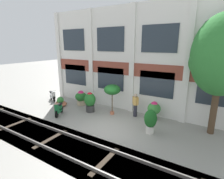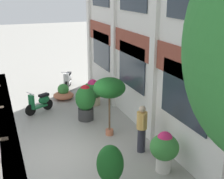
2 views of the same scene
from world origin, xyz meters
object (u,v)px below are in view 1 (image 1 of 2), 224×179
Objects in this scene: potted_plant_glazed_jar at (154,109)px; scooter_near_curb at (52,96)px; potted_plant_ribbed_drum at (81,97)px; resident_by_doorway at (135,104)px; potted_plant_stone_basin at (90,101)px; potted_plant_terracotta_small at (112,90)px; broadleaf_tree at (222,57)px; potted_plant_fluted_column at (150,120)px; potted_plant_wide_bowl at (60,103)px; scooter_second_parked at (59,109)px.

scooter_near_curb is at bearing -175.49° from potted_plant_glazed_jar.
potted_plant_ribbed_drum is 4.74m from resident_by_doorway.
potted_plant_terracotta_small is at bearing 14.13° from potted_plant_stone_basin.
broadleaf_tree is at bearing 27.63° from scooter_near_curb.
potted_plant_fluted_column is at bearing -8.99° from potted_plant_stone_basin.
resident_by_doorway is at bearing 29.18° from scooter_near_curb.
potted_plant_terracotta_small is 4.72m from potted_plant_wide_bowl.
broadleaf_tree is 5.07× the size of potted_plant_glazed_jar.
resident_by_doorway is (4.64, 2.54, 0.42)m from scooter_second_parked.
potted_plant_ribbed_drum is at bearing 152.85° from potted_plant_stone_basin.
resident_by_doorway reaches higher than potted_plant_stone_basin.
potted_plant_stone_basin is 0.92× the size of resident_by_doorway.
potted_plant_terracotta_small reaches higher than potted_plant_ribbed_drum.
resident_by_doorway is (-1.27, -0.10, 0.12)m from potted_plant_glazed_jar.
potted_plant_ribbed_drum is 1.78m from potted_plant_stone_basin.
broadleaf_tree reaches higher than resident_by_doorway.
scooter_second_parked is (0.09, -2.40, -0.20)m from potted_plant_ribbed_drum.
potted_plant_stone_basin is at bearing 109.23° from scooter_second_parked.
potted_plant_glazed_jar is 7.35m from potted_plant_wide_bowl.
potted_plant_glazed_jar is at bearing 10.63° from potted_plant_wide_bowl.
scooter_near_curb is (-8.94, -0.71, -0.30)m from potted_plant_glazed_jar.
scooter_near_curb is 0.81× the size of resident_by_doorway.
potted_plant_terracotta_small is 3.04m from potted_plant_glazed_jar.
broadleaf_tree reaches higher than potted_plant_stone_basin.
potted_plant_fluted_column is 9.41m from scooter_near_curb.
scooter_second_parked is 0.79× the size of resident_by_doorway.
potted_plant_terracotta_small is 3.94m from scooter_second_parked.
broadleaf_tree is 4.31× the size of potted_plant_stone_basin.
scooter_near_curb is 7.71m from resident_by_doorway.
potted_plant_ribbed_drum is 6.60m from potted_plant_fluted_column.
scooter_second_parked is (-1.48, -1.59, -0.38)m from potted_plant_stone_basin.
resident_by_doorway is at bearing -179.65° from broadleaf_tree.
potted_plant_glazed_jar is at bearing 2.33° from potted_plant_ribbed_drum.
potted_plant_terracotta_small is at bearing 159.76° from potted_plant_fluted_column.
resident_by_doorway reaches higher than potted_plant_ribbed_drum.
broadleaf_tree is 6.57m from potted_plant_terracotta_small.
resident_by_doorway is (5.94, 1.25, 0.58)m from potted_plant_wide_bowl.
broadleaf_tree reaches higher than potted_plant_glazed_jar.
potted_plant_ribbed_drum is at bearing 166.22° from potted_plant_fluted_column.
potted_plant_fluted_column is at bearing -148.99° from broadleaf_tree.
scooter_second_parked is (-9.21, -2.57, -3.74)m from broadleaf_tree.
scooter_second_parked is (-5.91, -2.64, -0.30)m from potted_plant_glazed_jar.
potted_plant_fluted_column is (4.83, -0.76, -0.05)m from potted_plant_stone_basin.
potted_plant_ribbed_drum is (-3.21, 0.39, -1.13)m from potted_plant_terracotta_small.
potted_plant_wide_bowl is (-7.61, 0.46, -0.48)m from potted_plant_fluted_column.
potted_plant_fluted_column is (0.40, -1.82, 0.02)m from potted_plant_glazed_jar.
potted_plant_terracotta_small is at bearing 25.31° from scooter_near_curb.
potted_plant_terracotta_small reaches higher than potted_plant_fluted_column.
broadleaf_tree is at bearing -1.28° from potted_plant_glazed_jar.
potted_plant_wide_bowl is at bearing -137.45° from potted_plant_ribbed_drum.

